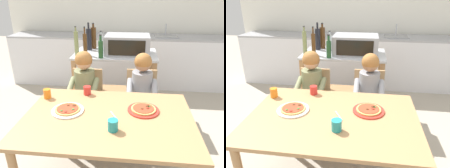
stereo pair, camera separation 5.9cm
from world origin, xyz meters
TOP-DOWN VIEW (x-y plane):
  - ground_plane at (0.00, 1.11)m, footprint 11.11×11.11m
  - back_wall_tiled at (0.00, 2.84)m, footprint 4.61×0.12m
  - kitchen_counter at (0.00, 2.43)m, footprint 4.15×0.60m
  - kitchen_island_cart at (-0.06, 1.25)m, footprint 1.06×0.62m
  - toaster_oven at (0.09, 1.22)m, footprint 0.55×0.39m
  - bottle_slim_sauce at (-0.21, 1.01)m, footprint 0.06×0.06m
  - bottle_dark_olive_oil at (-0.27, 1.42)m, footprint 0.06×0.06m
  - bottle_brown_beer at (-0.43, 1.38)m, footprint 0.07×0.07m
  - bottle_squat_spirits at (-0.38, 1.47)m, footprint 0.07×0.07m
  - bottle_clear_vinegar at (-0.52, 1.06)m, footprint 0.05×0.05m
  - bottle_tall_green_wine at (-0.42, 1.11)m, footprint 0.05×0.05m
  - dining_table at (0.00, 0.00)m, footprint 1.34×0.93m
  - dining_chair_left at (-0.34, 0.74)m, footprint 0.36×0.36m
  - dining_chair_right at (0.28, 0.77)m, footprint 0.36×0.36m
  - child_in_olive_shirt at (-0.34, 0.62)m, footprint 0.32×0.42m
  - child_in_grey_shirt at (0.28, 0.65)m, footprint 0.32×0.42m
  - pizza_plate_white at (-0.34, 0.04)m, footprint 0.27×0.27m
  - pizza_plate_red_rimmed at (0.28, 0.11)m, footprint 0.26×0.26m
  - drinking_cup_orange at (-0.60, 0.26)m, footprint 0.07×0.07m
  - drinking_cup_teal at (0.06, -0.19)m, footprint 0.08×0.08m
  - drinking_cup_red at (-0.25, 0.37)m, footprint 0.07×0.07m
  - serving_spoon at (0.05, -0.00)m, footprint 0.08×0.13m

SIDE VIEW (x-z plane):
  - ground_plane at x=0.00m, z-range 0.00..0.00m
  - kitchen_counter at x=0.00m, z-range -0.10..1.01m
  - dining_chair_left at x=-0.34m, z-range 0.07..0.89m
  - dining_chair_right at x=0.28m, z-range 0.07..0.89m
  - kitchen_island_cart at x=-0.06m, z-range 0.15..1.06m
  - dining_table at x=0.00m, z-range 0.27..0.99m
  - child_in_grey_shirt at x=0.28m, z-range 0.15..1.18m
  - child_in_olive_shirt at x=-0.34m, z-range 0.15..1.20m
  - serving_spoon at x=0.05m, z-range 0.72..0.73m
  - pizza_plate_red_rimmed at x=0.28m, z-range 0.72..0.75m
  - pizza_plate_white at x=-0.34m, z-range 0.72..0.75m
  - drinking_cup_red at x=-0.25m, z-range 0.72..0.80m
  - drinking_cup_teal at x=0.06m, z-range 0.72..0.81m
  - drinking_cup_orange at x=-0.60m, z-range 0.72..0.81m
  - bottle_dark_olive_oil at x=-0.27m, z-range 0.88..1.13m
  - bottle_slim_sauce at x=-0.21m, z-range 0.88..1.15m
  - toaster_oven at x=0.09m, z-range 0.90..1.14m
  - bottle_tall_green_wine at x=-0.42m, z-range 0.87..1.22m
  - bottle_brown_beer at x=-0.43m, z-range 0.87..1.23m
  - bottle_squat_spirits at x=-0.38m, z-range 0.88..1.22m
  - bottle_clear_vinegar at x=-0.52m, z-range 0.88..1.24m
  - back_wall_tiled at x=0.00m, z-range 0.00..2.70m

